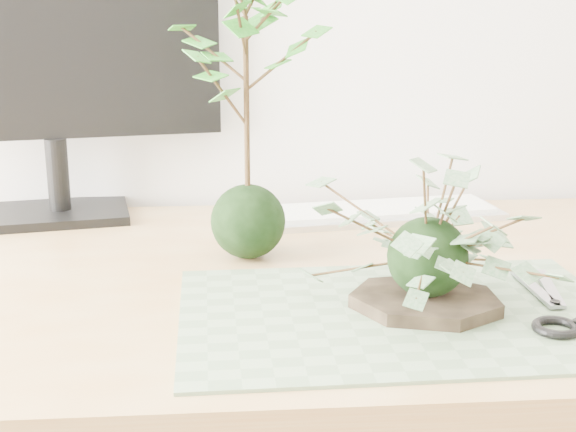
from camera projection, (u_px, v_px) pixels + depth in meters
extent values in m
cube|color=tan|center=(336.00, 286.00, 1.03)|extent=(1.60, 0.70, 0.04)
cube|color=#5C7755|center=(401.00, 314.00, 0.88)|extent=(0.49, 0.34, 0.00)
cylinder|color=black|center=(425.00, 301.00, 0.90)|extent=(0.21, 0.21, 0.01)
sphere|color=black|center=(427.00, 257.00, 0.88)|extent=(0.09, 0.09, 0.09)
sphere|color=black|center=(248.00, 221.00, 1.07)|extent=(0.10, 0.10, 0.10)
cylinder|color=#3B2714|center=(247.00, 113.00, 1.03)|extent=(0.01, 0.01, 0.24)
cube|color=silver|center=(368.00, 215.00, 1.28)|extent=(0.44, 0.18, 0.01)
cube|color=white|center=(368.00, 210.00, 1.27)|extent=(0.41, 0.15, 0.01)
cube|color=black|center=(61.00, 214.00, 1.27)|extent=(0.23, 0.18, 0.01)
cylinder|color=black|center=(58.00, 174.00, 1.26)|extent=(0.03, 0.03, 0.11)
cube|color=black|center=(48.00, 29.00, 1.21)|extent=(0.52, 0.12, 0.33)
cube|color=gray|center=(530.00, 290.00, 0.94)|extent=(0.02, 0.12, 0.00)
cube|color=gray|center=(545.00, 290.00, 0.95)|extent=(0.04, 0.12, 0.00)
torus|color=black|center=(561.00, 328.00, 0.83)|extent=(0.05, 0.05, 0.01)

